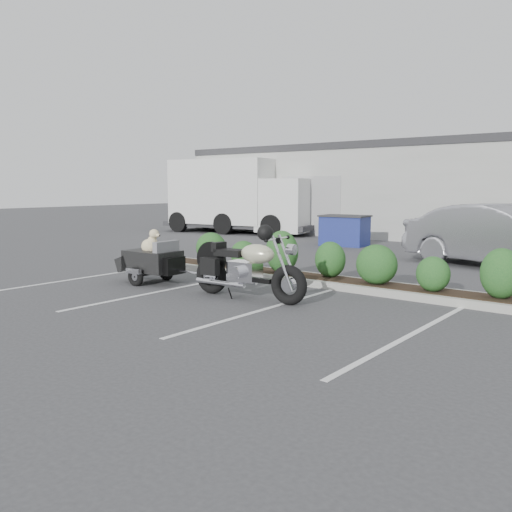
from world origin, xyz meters
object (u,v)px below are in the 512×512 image
Objects in this scene: pet_trailer at (152,260)px; sedan at (503,236)px; motorcycle at (247,269)px; dumpster at (345,230)px; delivery_truck at (240,198)px.

sedan is (5.56, 7.28, 0.33)m from pet_trailer.
motorcycle reaches higher than dumpster.
sedan is 13.30m from delivery_truck.
motorcycle is 0.51× the size of sedan.
pet_trailer is (-2.79, 0.02, -0.07)m from motorcycle.
sedan is at bearing -27.35° from delivery_truck.
delivery_truck is (-12.61, 4.13, 0.78)m from sedan.
delivery_truck is at bearing 127.25° from motorcycle.
sedan is 6.43m from dumpster.
dumpster is at bearing 82.32° from sedan.
sedan is at bearing 65.72° from motorcycle.
pet_trailer is 0.27× the size of delivery_truck.
motorcycle is at bearing -58.50° from delivery_truck.
dumpster is (-3.24, 9.55, -0.03)m from motorcycle.
pet_trailer is 13.45m from delivery_truck.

